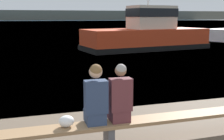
{
  "coord_description": "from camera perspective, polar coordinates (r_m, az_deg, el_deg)",
  "views": [
    {
      "loc": [
        -1.09,
        -1.46,
        2.28
      ],
      "look_at": [
        1.15,
        6.06,
        0.78
      ],
      "focal_mm": 45.0,
      "sensor_mm": 36.0,
      "label": 1
    }
  ],
  "objects": [
    {
      "name": "shopping_bag",
      "position": [
        4.9,
        -9.26,
        -10.24
      ],
      "size": [
        0.26,
        0.22,
        0.2
      ],
      "color": "white",
      "rests_on": "bench_main"
    },
    {
      "name": "tugboat_red",
      "position": [
        20.24,
        7.11,
        6.97
      ],
      "size": [
        9.45,
        4.67,
        5.11
      ],
      "rotation": [
        0.0,
        0.0,
        1.73
      ],
      "color": "red",
      "rests_on": "water_surface"
    },
    {
      "name": "far_shoreline",
      "position": [
        195.1,
        -16.57,
        10.62
      ],
      "size": [
        600.0,
        12.0,
        6.34
      ],
      "primitive_type": "cube",
      "color": "#4C4C42",
      "rests_on": "ground"
    },
    {
      "name": "person_right",
      "position": [
        4.97,
        1.63,
        -5.54
      ],
      "size": [
        0.39,
        0.42,
        1.05
      ],
      "color": "#56282D",
      "rests_on": "bench_main"
    },
    {
      "name": "bench_main",
      "position": [
        5.08,
        -0.63,
        -11.39
      ],
      "size": [
        8.13,
        0.41,
        0.43
      ],
      "color": "#8E6B47",
      "rests_on": "ground"
    },
    {
      "name": "person_left",
      "position": [
        4.85,
        -3.36,
        -5.65
      ],
      "size": [
        0.39,
        0.43,
        1.07
      ],
      "color": "navy",
      "rests_on": "bench_main"
    },
    {
      "name": "water_surface",
      "position": [
        126.51,
        -16.32,
        9.34
      ],
      "size": [
        240.0,
        240.0,
        0.0
      ],
      "primitive_type": "plane",
      "color": "#386084",
      "rests_on": "ground"
    }
  ]
}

